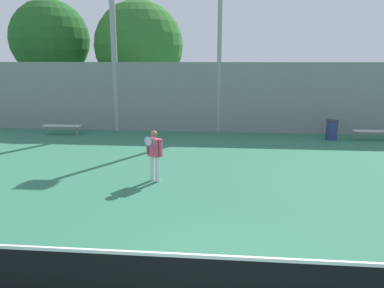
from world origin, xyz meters
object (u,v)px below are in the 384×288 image
tennis_player (154,153)px  tree_green_tall (139,46)px  tennis_net (215,288)px  light_pole_far_right (113,33)px  trash_bin (332,130)px  bench_courtside_near (372,132)px  bench_courtside_far (62,126)px  light_pole_center_back (220,16)px  tree_green_broad (50,40)px

tennis_player → tree_green_tall: (-3.27, 12.38, 3.46)m
tennis_net → tree_green_tall: size_ratio=1.74×
light_pole_far_right → trash_bin: bearing=-7.7°
bench_courtside_near → light_pole_far_right: light_pole_far_right is taller
bench_courtside_far → light_pole_center_back: size_ratio=0.21×
bench_courtside_near → bench_courtside_far: size_ratio=0.89×
trash_bin → tree_green_tall: 12.25m
light_pole_center_back → bench_courtside_far: bearing=-169.3°
tennis_player → bench_courtside_far: 8.71m
trash_bin → tree_green_broad: bearing=159.1°
tennis_player → tree_green_tall: 13.27m
bench_courtside_near → trash_bin: (-1.75, 0.00, 0.04)m
tennis_net → bench_courtside_far: bearing=121.9°
bench_courtside_far → light_pole_far_right: bearing=31.3°
tree_green_broad → light_pole_far_right: bearing=-40.4°
tennis_net → bench_courtside_far: (-7.74, 12.42, -0.09)m
bench_courtside_near → bench_courtside_far: (-14.27, 0.00, 0.00)m
tree_green_tall → tree_green_broad: tree_green_broad is taller
light_pole_center_back → bench_courtside_near: bearing=-11.5°
tree_green_tall → light_pole_far_right: bearing=-92.5°
bench_courtside_far → light_pole_far_right: light_pole_far_right is taller
light_pole_center_back → tree_green_tall: 6.76m
light_pole_center_back → tree_green_broad: light_pole_center_back is taller
light_pole_far_right → tree_green_broad: light_pole_far_right is taller
tree_green_tall → trash_bin: bearing=-30.3°
tennis_net → tree_green_tall: 19.40m
light_pole_center_back → trash_bin: size_ratio=9.78×
tennis_player → bench_courtside_near: tennis_player is taller
trash_bin → tree_green_tall: (-10.04, 5.86, 3.87)m
light_pole_far_right → tennis_player: bearing=-66.3°
light_pole_center_back → tree_green_broad: bearing=156.5°
tennis_net → light_pole_far_right: size_ratio=1.47×
tennis_player → light_pole_far_right: light_pole_far_right is taller
trash_bin → tree_green_broad: tree_green_broad is taller
light_pole_far_right → tree_green_broad: (-5.38, 4.57, -0.06)m
bench_courtside_far → trash_bin: size_ratio=2.04×
light_pole_far_right → bench_courtside_far: bearing=-148.7°
bench_courtside_far → light_pole_center_back: bearing=10.7°
light_pole_far_right → light_pole_center_back: (5.13, 0.01, 0.74)m
tennis_net → tree_green_tall: bearing=106.0°
bench_courtside_near → trash_bin: bearing=180.0°
bench_courtside_near → trash_bin: trash_bin is taller
trash_bin → tree_green_tall: size_ratio=0.13×
tennis_net → trash_bin: tennis_net is taller
light_pole_center_back → tree_green_tall: size_ratio=1.25×
tennis_player → tree_green_tall: tree_green_tall is taller
tennis_player → tree_green_broad: size_ratio=0.21×
tree_green_broad → bench_courtside_far: bearing=-62.6°
tennis_player → bench_courtside_near: (8.51, 6.52, -0.45)m
tennis_player → trash_bin: (6.77, 6.52, -0.41)m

